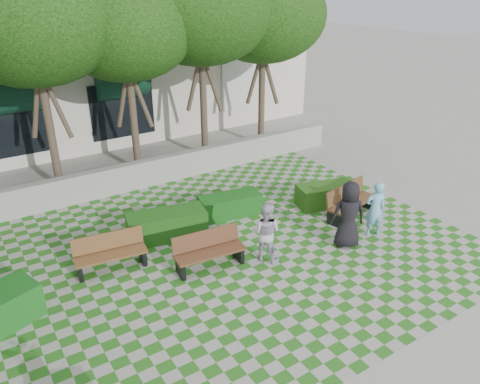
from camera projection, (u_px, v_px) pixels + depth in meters
ground at (256, 270)px, 11.43m from camera, size 90.00×90.00×0.00m
lawn at (234, 252)px, 12.19m from camera, size 12.00×12.00×0.00m
retaining_wall at (153, 171)px, 15.95m from camera, size 15.00×0.36×0.90m
bench_east at (350, 202)px, 13.80m from camera, size 1.92×0.96×0.96m
bench_mid at (209, 251)px, 11.42m from camera, size 1.79×0.75×0.91m
bench_west at (110, 253)px, 11.34m from camera, size 1.77×0.79×0.90m
hedge_east at (328, 195)px, 14.54m from camera, size 2.07×1.24×0.68m
hedge_midright at (230, 205)px, 13.92m from camera, size 1.93×1.02×0.64m
hedge_midleft at (167, 225)px, 12.74m from camera, size 2.25×1.28×0.74m
person_blue at (375, 209)px, 12.66m from camera, size 0.68×0.56×1.59m
person_dark at (348, 215)px, 12.11m from camera, size 1.06×0.92×1.83m
person_white at (266, 232)px, 11.56m from camera, size 0.93×0.97×1.57m
tree_row at (80, 30)px, 12.83m from camera, size 17.70×13.40×7.41m
building at (100, 70)px, 21.51m from camera, size 18.00×8.92×5.15m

